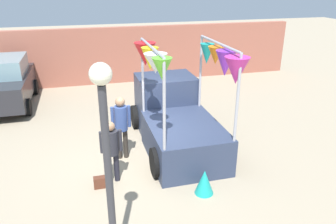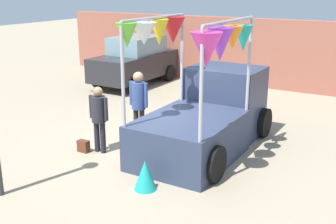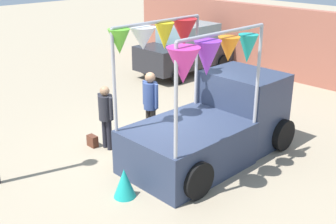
{
  "view_description": "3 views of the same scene",
  "coord_description": "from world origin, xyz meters",
  "px_view_note": "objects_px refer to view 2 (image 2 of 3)",
  "views": [
    {
      "loc": [
        -1.43,
        -7.76,
        4.62
      ],
      "look_at": [
        0.53,
        -0.47,
        1.55
      ],
      "focal_mm": 35.0,
      "sensor_mm": 36.0,
      "label": 1
    },
    {
      "loc": [
        5.18,
        -7.97,
        3.81
      ],
      "look_at": [
        0.69,
        -0.4,
        1.14
      ],
      "focal_mm": 45.0,
      "sensor_mm": 36.0,
      "label": 2
    },
    {
      "loc": [
        6.73,
        -6.19,
        4.53
      ],
      "look_at": [
        0.45,
        -0.09,
        1.15
      ],
      "focal_mm": 45.0,
      "sensor_mm": 36.0,
      "label": 3
    }
  ],
  "objects_px": {
    "person_customer": "(99,113)",
    "person_vendor": "(139,100)",
    "vendor_truck": "(208,109)",
    "handbag": "(83,146)",
    "parked_car": "(135,61)",
    "folded_kite_bundle_teal": "(145,175)"
  },
  "relations": [
    {
      "from": "vendor_truck",
      "to": "folded_kite_bundle_teal",
      "type": "distance_m",
      "value": 2.75
    },
    {
      "from": "person_customer",
      "to": "folded_kite_bundle_teal",
      "type": "bearing_deg",
      "value": -27.99
    },
    {
      "from": "parked_car",
      "to": "folded_kite_bundle_teal",
      "type": "height_order",
      "value": "parked_car"
    },
    {
      "from": "vendor_truck",
      "to": "handbag",
      "type": "distance_m",
      "value": 3.1
    },
    {
      "from": "person_customer",
      "to": "handbag",
      "type": "xyz_separation_m",
      "value": [
        -0.35,
        -0.2,
        -0.81
      ]
    },
    {
      "from": "handbag",
      "to": "parked_car",
      "type": "bearing_deg",
      "value": 114.86
    },
    {
      "from": "parked_car",
      "to": "person_vendor",
      "type": "height_order",
      "value": "parked_car"
    },
    {
      "from": "person_customer",
      "to": "handbag",
      "type": "relative_size",
      "value": 5.67
    },
    {
      "from": "parked_car",
      "to": "person_vendor",
      "type": "bearing_deg",
      "value": -54.39
    },
    {
      "from": "person_customer",
      "to": "person_vendor",
      "type": "height_order",
      "value": "person_vendor"
    },
    {
      "from": "vendor_truck",
      "to": "folded_kite_bundle_teal",
      "type": "xyz_separation_m",
      "value": [
        -0.05,
        -2.67,
        -0.64
      ]
    },
    {
      "from": "person_customer",
      "to": "person_vendor",
      "type": "bearing_deg",
      "value": 70.56
    },
    {
      "from": "vendor_truck",
      "to": "handbag",
      "type": "relative_size",
      "value": 14.92
    },
    {
      "from": "vendor_truck",
      "to": "handbag",
      "type": "height_order",
      "value": "vendor_truck"
    },
    {
      "from": "parked_car",
      "to": "handbag",
      "type": "bearing_deg",
      "value": -65.14
    },
    {
      "from": "folded_kite_bundle_teal",
      "to": "parked_car",
      "type": "bearing_deg",
      "value": 125.97
    },
    {
      "from": "handbag",
      "to": "person_vendor",
      "type": "bearing_deg",
      "value": 60.25
    },
    {
      "from": "person_customer",
      "to": "handbag",
      "type": "distance_m",
      "value": 0.91
    },
    {
      "from": "vendor_truck",
      "to": "handbag",
      "type": "xyz_separation_m",
      "value": [
        -2.37,
        -1.82,
        -0.8
      ]
    },
    {
      "from": "parked_car",
      "to": "person_vendor",
      "type": "relative_size",
      "value": 2.24
    },
    {
      "from": "vendor_truck",
      "to": "person_customer",
      "type": "distance_m",
      "value": 2.59
    },
    {
      "from": "folded_kite_bundle_teal",
      "to": "person_vendor",
      "type": "bearing_deg",
      "value": 126.85
    }
  ]
}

